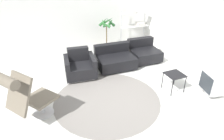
{
  "coord_description": "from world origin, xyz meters",
  "views": [
    {
      "loc": [
        -1.44,
        -3.79,
        2.91
      ],
      "look_at": [
        0.28,
        0.24,
        0.55
      ],
      "focal_mm": 32.0,
      "sensor_mm": 36.0,
      "label": 1
    }
  ],
  "objects_px": {
    "crt_television": "(214,83)",
    "potted_plant": "(107,35)",
    "armchair_red": "(80,67)",
    "couch_low": "(115,60)",
    "couch_second": "(144,53)",
    "lounge_chair": "(24,93)",
    "side_table": "(175,76)",
    "shelf_unit": "(135,19)"
  },
  "relations": [
    {
      "from": "couch_low",
      "to": "crt_television",
      "type": "distance_m",
      "value": 2.83
    },
    {
      "from": "couch_second",
      "to": "shelf_unit",
      "type": "height_order",
      "value": "shelf_unit"
    },
    {
      "from": "side_table",
      "to": "potted_plant",
      "type": "bearing_deg",
      "value": 102.48
    },
    {
      "from": "couch_low",
      "to": "potted_plant",
      "type": "distance_m",
      "value": 1.24
    },
    {
      "from": "side_table",
      "to": "potted_plant",
      "type": "xyz_separation_m",
      "value": [
        -0.65,
        2.94,
        0.23
      ]
    },
    {
      "from": "crt_television",
      "to": "armchair_red",
      "type": "bearing_deg",
      "value": 65.49
    },
    {
      "from": "shelf_unit",
      "to": "side_table",
      "type": "bearing_deg",
      "value": -100.86
    },
    {
      "from": "couch_low",
      "to": "shelf_unit",
      "type": "xyz_separation_m",
      "value": [
        1.46,
        1.41,
        0.79
      ]
    },
    {
      "from": "lounge_chair",
      "to": "crt_television",
      "type": "relative_size",
      "value": 1.94
    },
    {
      "from": "crt_television",
      "to": "potted_plant",
      "type": "bearing_deg",
      "value": 36.19
    },
    {
      "from": "armchair_red",
      "to": "couch_low",
      "type": "bearing_deg",
      "value": -166.88
    },
    {
      "from": "crt_television",
      "to": "side_table",
      "type": "bearing_deg",
      "value": 69.31
    },
    {
      "from": "side_table",
      "to": "shelf_unit",
      "type": "height_order",
      "value": "shelf_unit"
    },
    {
      "from": "couch_low",
      "to": "side_table",
      "type": "height_order",
      "value": "couch_low"
    },
    {
      "from": "lounge_chair",
      "to": "couch_second",
      "type": "xyz_separation_m",
      "value": [
        3.7,
        1.71,
        -0.47
      ]
    },
    {
      "from": "side_table",
      "to": "crt_television",
      "type": "relative_size",
      "value": 0.75
    },
    {
      "from": "couch_second",
      "to": "potted_plant",
      "type": "height_order",
      "value": "potted_plant"
    },
    {
      "from": "couch_low",
      "to": "potted_plant",
      "type": "xyz_separation_m",
      "value": [
        0.2,
        1.16,
        0.4
      ]
    },
    {
      "from": "couch_second",
      "to": "potted_plant",
      "type": "relative_size",
      "value": 0.7
    },
    {
      "from": "armchair_red",
      "to": "shelf_unit",
      "type": "distance_m",
      "value": 3.11
    },
    {
      "from": "lounge_chair",
      "to": "couch_low",
      "type": "relative_size",
      "value": 1.04
    },
    {
      "from": "couch_second",
      "to": "side_table",
      "type": "height_order",
      "value": "couch_second"
    },
    {
      "from": "armchair_red",
      "to": "potted_plant",
      "type": "relative_size",
      "value": 0.69
    },
    {
      "from": "armchair_red",
      "to": "side_table",
      "type": "distance_m",
      "value": 2.59
    },
    {
      "from": "couch_low",
      "to": "couch_second",
      "type": "xyz_separation_m",
      "value": [
        1.11,
        0.1,
        0.0
      ]
    },
    {
      "from": "couch_second",
      "to": "potted_plant",
      "type": "distance_m",
      "value": 1.45
    },
    {
      "from": "shelf_unit",
      "to": "couch_low",
      "type": "bearing_deg",
      "value": -136.15
    },
    {
      "from": "armchair_red",
      "to": "crt_television",
      "type": "height_order",
      "value": "armchair_red"
    },
    {
      "from": "couch_second",
      "to": "crt_television",
      "type": "bearing_deg",
      "value": 104.99
    },
    {
      "from": "side_table",
      "to": "couch_low",
      "type": "bearing_deg",
      "value": 115.58
    },
    {
      "from": "lounge_chair",
      "to": "crt_television",
      "type": "height_order",
      "value": "lounge_chair"
    },
    {
      "from": "lounge_chair",
      "to": "shelf_unit",
      "type": "distance_m",
      "value": 5.06
    },
    {
      "from": "potted_plant",
      "to": "shelf_unit",
      "type": "bearing_deg",
      "value": 11.24
    },
    {
      "from": "couch_low",
      "to": "shelf_unit",
      "type": "relative_size",
      "value": 0.73
    },
    {
      "from": "lounge_chair",
      "to": "couch_second",
      "type": "height_order",
      "value": "lounge_chair"
    },
    {
      "from": "crt_television",
      "to": "couch_low",
      "type": "bearing_deg",
      "value": 48.98
    },
    {
      "from": "crt_television",
      "to": "potted_plant",
      "type": "relative_size",
      "value": 0.46
    },
    {
      "from": "lounge_chair",
      "to": "shelf_unit",
      "type": "height_order",
      "value": "shelf_unit"
    },
    {
      "from": "couch_low",
      "to": "side_table",
      "type": "distance_m",
      "value": 1.98
    },
    {
      "from": "lounge_chair",
      "to": "armchair_red",
      "type": "xyz_separation_m",
      "value": [
        1.45,
        1.48,
        -0.43
      ]
    },
    {
      "from": "crt_television",
      "to": "potted_plant",
      "type": "distance_m",
      "value": 3.77
    },
    {
      "from": "couch_second",
      "to": "side_table",
      "type": "xyz_separation_m",
      "value": [
        -0.26,
        -1.88,
        0.17
      ]
    }
  ]
}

